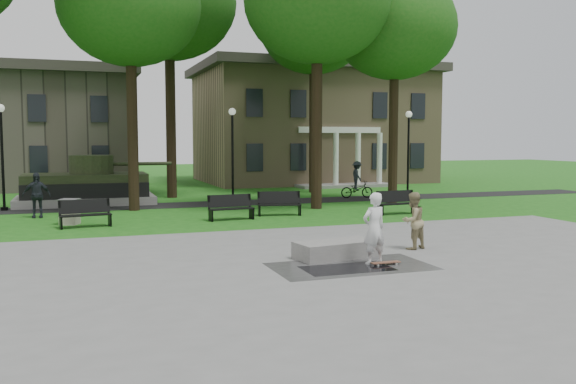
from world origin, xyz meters
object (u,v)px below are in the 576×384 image
Objects in this scene: friend_watching at (413,221)px; trash_bin at (70,212)px; skateboarder at (374,228)px; concrete_block at (336,249)px; park_bench_0 at (85,213)px; cyclist at (357,183)px.

friend_watching is 12.90m from trash_bin.
friend_watching is (2.03, 1.53, -0.09)m from skateboarder.
trash_bin reaches higher than concrete_block.
trash_bin is (-9.42, 8.82, -0.36)m from friend_watching.
friend_watching is 11.86m from park_bench_0.
concrete_block is 2.29× the size of trash_bin.
park_bench_0 is at bearing -65.16° from skateboarder.
park_bench_0 is (-6.83, 9.40, -0.41)m from skateboarder.
skateboarder is at bearing -61.92° from park_bench_0.
park_bench_0 is at bearing 123.47° from cyclist.
skateboarder is 12.71m from trash_bin.
park_bench_0 reaches higher than trash_bin.
concrete_block is 1.33× the size of friend_watching.
park_bench_0 is at bearing 126.89° from concrete_block.
park_bench_0 is (-14.09, -6.72, -0.30)m from cyclist.
friend_watching is 1.72× the size of trash_bin.
concrete_block is 1.19× the size of park_bench_0.
trash_bin is (-6.81, 9.27, 0.24)m from concrete_block.
trash_bin is at bearing -60.85° from friend_watching.
skateboarder reaches higher than trash_bin.
concrete_block is 2.72m from friend_watching.
friend_watching is at bearing -43.11° from trash_bin.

